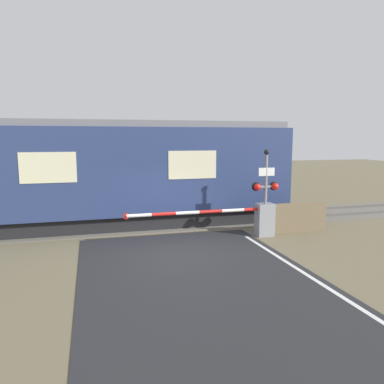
# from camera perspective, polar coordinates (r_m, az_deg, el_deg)

# --- Properties ---
(ground_plane) EXTENTS (80.00, 80.00, 0.00)m
(ground_plane) POSITION_cam_1_polar(r_m,az_deg,el_deg) (11.52, -2.09, -9.06)
(ground_plane) COLOR #6B6047
(track_bed) EXTENTS (36.00, 3.20, 0.13)m
(track_bed) POSITION_cam_1_polar(r_m,az_deg,el_deg) (15.21, -5.46, -4.71)
(track_bed) COLOR #666056
(track_bed) RESTS_ON ground_plane
(train) EXTENTS (18.10, 2.82, 4.05)m
(train) POSITION_cam_1_polar(r_m,az_deg,el_deg) (14.74, -20.48, 2.46)
(train) COLOR black
(train) RESTS_ON ground_plane
(crossing_barrier) EXTENTS (5.20, 0.44, 1.15)m
(crossing_barrier) POSITION_cam_1_polar(r_m,az_deg,el_deg) (13.24, 9.50, -3.99)
(crossing_barrier) COLOR gray
(crossing_barrier) RESTS_ON ground_plane
(signal_post) EXTENTS (0.97, 0.26, 3.04)m
(signal_post) POSITION_cam_1_polar(r_m,az_deg,el_deg) (13.11, 11.18, 0.67)
(signal_post) COLOR gray
(signal_post) RESTS_ON ground_plane
(roadside_fence) EXTENTS (2.64, 0.06, 1.10)m
(roadside_fence) POSITION_cam_1_polar(r_m,az_deg,el_deg) (14.08, 15.24, -3.83)
(roadside_fence) COLOR #726047
(roadside_fence) RESTS_ON ground_plane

